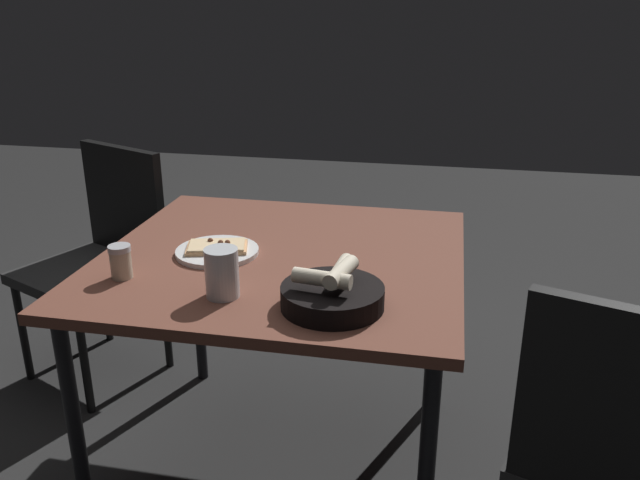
# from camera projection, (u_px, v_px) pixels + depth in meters

# --- Properties ---
(ground) EXTENTS (8.00, 8.00, 0.00)m
(ground) POSITION_uv_depth(u_px,v_px,m) (287.00, 462.00, 2.11)
(ground) COLOR #282828
(dining_table) EXTENTS (0.96, 1.01, 0.73)m
(dining_table) POSITION_uv_depth(u_px,v_px,m) (282.00, 274.00, 1.88)
(dining_table) COLOR brown
(dining_table) RESTS_ON ground
(pizza_plate) EXTENTS (0.24, 0.24, 0.04)m
(pizza_plate) POSITION_uv_depth(u_px,v_px,m) (217.00, 250.00, 1.85)
(pizza_plate) COLOR white
(pizza_plate) RESTS_ON dining_table
(bread_basket) EXTENTS (0.25, 0.25, 0.11)m
(bread_basket) POSITION_uv_depth(u_px,v_px,m) (332.00, 294.00, 1.53)
(bread_basket) COLOR black
(bread_basket) RESTS_ON dining_table
(beer_glass) EXTENTS (0.08, 0.08, 0.12)m
(beer_glass) POSITION_uv_depth(u_px,v_px,m) (222.00, 276.00, 1.58)
(beer_glass) COLOR silver
(beer_glass) RESTS_ON dining_table
(pepper_shaker) EXTENTS (0.06, 0.06, 0.09)m
(pepper_shaker) POSITION_uv_depth(u_px,v_px,m) (121.00, 264.00, 1.69)
(pepper_shaker) COLOR #BFB299
(pepper_shaker) RESTS_ON dining_table
(chair_near) EXTENTS (0.58, 0.58, 0.88)m
(chair_near) POSITION_uv_depth(u_px,v_px,m) (104.00, 248.00, 2.50)
(chair_near) COLOR #2C2C2C
(chair_near) RESTS_ON ground
(chair_far) EXTENTS (0.56, 0.56, 0.88)m
(chair_far) POSITION_uv_depth(u_px,v_px,m) (621.00, 446.00, 1.42)
(chair_far) COLOR #282828
(chair_far) RESTS_ON ground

